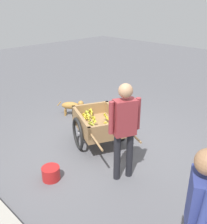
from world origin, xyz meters
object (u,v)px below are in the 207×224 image
at_px(fruit_cart, 99,125).
at_px(dog, 72,105).
at_px(plastic_bucket, 51,173).
at_px(vendor_person, 124,124).
at_px(cyclist_person, 198,214).

xyz_separation_m(fruit_cart, dog, (1.51, -0.53, -0.17)).
relative_size(fruit_cart, dog, 3.37).
bearing_deg(dog, fruit_cart, 160.68).
bearing_deg(plastic_bucket, vendor_person, -132.18).
height_order(vendor_person, cyclist_person, cyclist_person).
relative_size(dog, plastic_bucket, 1.82).
distance_m(vendor_person, cyclist_person, 1.91).
bearing_deg(fruit_cart, vendor_person, 155.97).
xyz_separation_m(fruit_cart, plastic_bucket, (-0.24, 1.34, -0.33)).
relative_size(vendor_person, cyclist_person, 0.98).
relative_size(fruit_cart, cyclist_person, 1.10).
height_order(fruit_cart, dog, fruit_cart).
bearing_deg(cyclist_person, dog, -24.75).
bearing_deg(cyclist_person, plastic_bucket, -1.65).
bearing_deg(cyclist_person, fruit_cart, -27.61).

